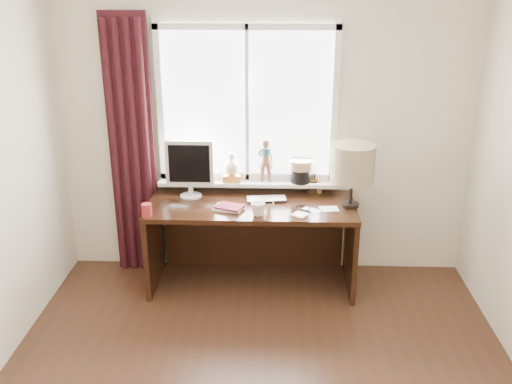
{
  "coord_description": "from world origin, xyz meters",
  "views": [
    {
      "loc": [
        0.1,
        -2.69,
        2.51
      ],
      "look_at": [
        -0.05,
        1.25,
        1.0
      ],
      "focal_mm": 40.0,
      "sensor_mm": 36.0,
      "label": 1
    }
  ],
  "objects_px": {
    "laptop": "(267,199)",
    "monitor": "(190,166)",
    "desk": "(252,226)",
    "red_cup": "(147,210)",
    "table_lamp": "(353,164)",
    "mug": "(258,209)"
  },
  "relations": [
    {
      "from": "laptop",
      "to": "red_cup",
      "type": "xyz_separation_m",
      "value": [
        -0.92,
        -0.37,
        0.04
      ]
    },
    {
      "from": "desk",
      "to": "red_cup",
      "type": "bearing_deg",
      "value": -154.25
    },
    {
      "from": "laptop",
      "to": "mug",
      "type": "height_order",
      "value": "mug"
    },
    {
      "from": "desk",
      "to": "monitor",
      "type": "bearing_deg",
      "value": 175.15
    },
    {
      "from": "laptop",
      "to": "table_lamp",
      "type": "bearing_deg",
      "value": -15.12
    },
    {
      "from": "laptop",
      "to": "table_lamp",
      "type": "relative_size",
      "value": 0.62
    },
    {
      "from": "laptop",
      "to": "red_cup",
      "type": "height_order",
      "value": "red_cup"
    },
    {
      "from": "laptop",
      "to": "monitor",
      "type": "relative_size",
      "value": 0.66
    },
    {
      "from": "laptop",
      "to": "red_cup",
      "type": "relative_size",
      "value": 3.08
    },
    {
      "from": "red_cup",
      "to": "desk",
      "type": "distance_m",
      "value": 0.94
    },
    {
      "from": "laptop",
      "to": "desk",
      "type": "distance_m",
      "value": 0.28
    },
    {
      "from": "laptop",
      "to": "mug",
      "type": "xyz_separation_m",
      "value": [
        -0.06,
        -0.31,
        0.04
      ]
    },
    {
      "from": "red_cup",
      "to": "monitor",
      "type": "xyz_separation_m",
      "value": [
        0.28,
        0.43,
        0.23
      ]
    },
    {
      "from": "monitor",
      "to": "table_lamp",
      "type": "distance_m",
      "value": 1.33
    },
    {
      "from": "mug",
      "to": "laptop",
      "type": "bearing_deg",
      "value": 78.46
    },
    {
      "from": "laptop",
      "to": "desk",
      "type": "height_order",
      "value": "laptop"
    },
    {
      "from": "desk",
      "to": "monitor",
      "type": "relative_size",
      "value": 3.47
    },
    {
      "from": "mug",
      "to": "table_lamp",
      "type": "height_order",
      "value": "table_lamp"
    },
    {
      "from": "monitor",
      "to": "desk",
      "type": "bearing_deg",
      "value": -4.85
    },
    {
      "from": "mug",
      "to": "red_cup",
      "type": "xyz_separation_m",
      "value": [
        -0.86,
        -0.06,
        -0.0
      ]
    },
    {
      "from": "desk",
      "to": "monitor",
      "type": "height_order",
      "value": "monitor"
    },
    {
      "from": "laptop",
      "to": "monitor",
      "type": "height_order",
      "value": "monitor"
    }
  ]
}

